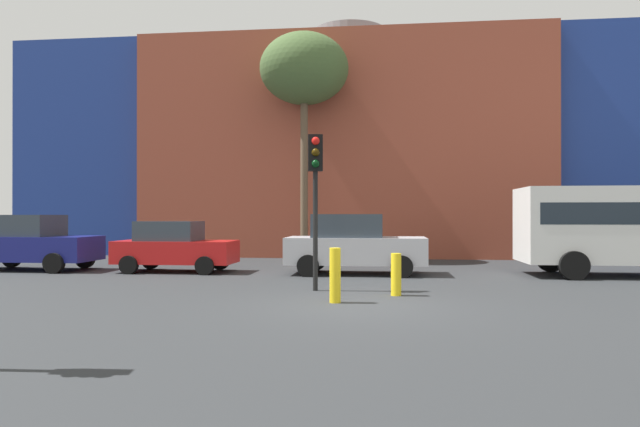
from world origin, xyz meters
TOP-DOWN VIEW (x-y plane):
  - ground_plane at (0.00, 0.00)m, footprint 200.00×200.00m
  - building_backdrop at (-1.36, 19.38)m, footprint 31.32×13.82m
  - parked_car_0 at (-11.45, 6.15)m, footprint 4.34×2.13m
  - parked_car_1 at (-6.34, 6.15)m, footprint 3.86×1.90m
  - parked_car_2 at (-0.42, 6.15)m, footprint 4.39×2.15m
  - white_bus at (8.17, 6.36)m, footprint 6.80×2.62m
  - traffic_light_island at (-1.15, 2.06)m, footprint 0.40×0.39m
  - bare_tree_0 at (-2.73, 11.17)m, footprint 3.65×3.65m
  - bollard_yellow_0 at (-0.51, 0.22)m, footprint 0.24×0.24m
  - bollard_yellow_1 at (0.81, 1.43)m, footprint 0.24×0.24m

SIDE VIEW (x-z plane):
  - ground_plane at x=0.00m, z-range 0.00..0.00m
  - bollard_yellow_1 at x=0.81m, z-range 0.00..0.98m
  - bollard_yellow_0 at x=-0.51m, z-range 0.00..1.17m
  - parked_car_1 at x=-6.34m, z-range 0.00..1.67m
  - parked_car_0 at x=-11.45m, z-range -0.01..1.88m
  - parked_car_2 at x=-0.42m, z-range -0.01..1.90m
  - white_bus at x=8.17m, z-range 0.26..2.98m
  - traffic_light_island at x=-1.15m, z-range 0.91..4.77m
  - building_backdrop at x=-1.36m, z-range -0.93..11.10m
  - bare_tree_0 at x=-2.73m, z-range 3.15..12.51m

